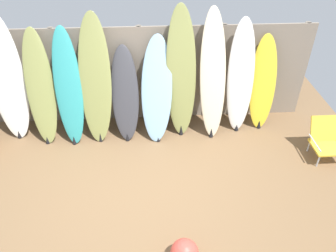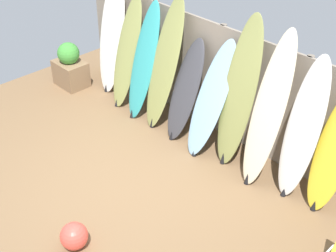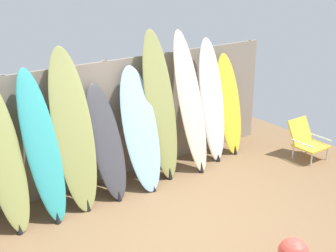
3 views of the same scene
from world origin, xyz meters
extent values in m
plane|color=brown|center=(0.00, 0.00, 0.00)|extent=(7.68, 7.68, 0.00)
cube|color=gray|center=(0.00, 2.00, 0.90)|extent=(6.08, 0.04, 1.80)
cylinder|color=slate|center=(-1.44, 2.04, 0.90)|extent=(0.10, 0.10, 1.80)
cylinder|color=slate|center=(0.00, 2.04, 0.90)|extent=(0.10, 0.10, 1.80)
cylinder|color=slate|center=(1.44, 2.04, 0.90)|extent=(0.10, 0.10, 1.80)
cylinder|color=slate|center=(2.88, 2.04, 0.90)|extent=(0.10, 0.10, 1.80)
ellipsoid|color=olive|center=(-1.68, 1.57, 0.95)|extent=(0.53, 0.74, 1.89)
cone|color=black|center=(-1.68, 1.27, 0.07)|extent=(0.08, 0.08, 0.12)
ellipsoid|color=teal|center=(-1.20, 1.54, 0.96)|extent=(0.51, 0.76, 1.92)
cone|color=black|center=(-1.20, 1.23, 0.08)|extent=(0.08, 0.08, 0.14)
ellipsoid|color=olive|center=(-0.75, 1.57, 1.06)|extent=(0.58, 0.72, 2.12)
cone|color=black|center=(-0.75, 1.28, 0.09)|extent=(0.08, 0.08, 0.16)
ellipsoid|color=#38383D|center=(-0.28, 1.56, 0.78)|extent=(0.48, 0.71, 1.57)
cone|color=black|center=(-0.28, 1.27, 0.08)|extent=(0.08, 0.08, 0.13)
ellipsoid|color=#8CB7D6|center=(0.27, 1.53, 0.87)|extent=(0.62, 0.81, 1.73)
cone|color=black|center=(0.27, 1.22, 0.06)|extent=(0.08, 0.08, 0.11)
ellipsoid|color=olive|center=(0.69, 1.63, 1.11)|extent=(0.53, 0.59, 2.22)
cone|color=black|center=(0.69, 1.39, 0.10)|extent=(0.08, 0.08, 0.18)
ellipsoid|color=beige|center=(1.22, 1.59, 1.08)|extent=(0.48, 0.74, 2.16)
cone|color=black|center=(1.22, 1.28, 0.09)|extent=(0.08, 0.08, 0.17)
ellipsoid|color=white|center=(1.72, 1.65, 1.00)|extent=(0.48, 0.49, 2.00)
cone|color=black|center=(1.72, 1.44, 0.07)|extent=(0.08, 0.08, 0.11)
ellipsoid|color=yellow|center=(2.16, 1.70, 0.84)|extent=(0.48, 0.48, 1.68)
cone|color=black|center=(2.16, 1.50, 0.08)|extent=(0.08, 0.08, 0.15)
cylinder|color=silver|center=(2.81, 0.42, 0.11)|extent=(0.02, 0.02, 0.22)
cylinder|color=silver|center=(3.21, 0.42, 0.11)|extent=(0.02, 0.02, 0.22)
cylinder|color=silver|center=(2.81, 0.79, 0.11)|extent=(0.02, 0.02, 0.22)
cylinder|color=silver|center=(3.21, 0.79, 0.11)|extent=(0.02, 0.02, 0.22)
cube|color=gold|center=(3.01, 0.60, 0.23)|extent=(0.48, 0.44, 0.03)
cube|color=gold|center=(3.01, 0.84, 0.43)|extent=(0.46, 0.23, 0.41)
cylinder|color=silver|center=(2.77, 0.60, 0.34)|extent=(0.02, 0.44, 0.02)
cylinder|color=silver|center=(3.25, 0.60, 0.34)|extent=(0.02, 0.44, 0.02)
camera|label=1|loc=(0.17, -3.31, 3.68)|focal=35.00mm
camera|label=2|loc=(4.05, -2.99, 4.37)|focal=50.00mm
camera|label=3|loc=(-3.13, -3.75, 3.19)|focal=50.00mm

